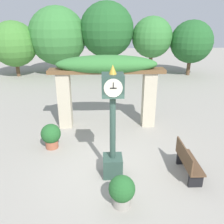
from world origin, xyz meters
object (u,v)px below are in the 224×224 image
object	(u,v)px
potted_plant_near_right	(51,135)
pedestal_clock	(113,127)
potted_plant_near_left	(122,191)
park_bench	(188,162)

from	to	relation	value
potted_plant_near_right	pedestal_clock	bearing A→B (deg)	-38.10
potted_plant_near_left	pedestal_clock	bearing A→B (deg)	97.93
potted_plant_near_left	park_bench	bearing A→B (deg)	30.12
potted_plant_near_left	park_bench	size ratio (longest dim) A/B	0.60
potted_plant_near_left	potted_plant_near_right	bearing A→B (deg)	128.22
potted_plant_near_right	park_bench	size ratio (longest dim) A/B	0.65
potted_plant_near_right	park_bench	distance (m)	4.49
pedestal_clock	park_bench	size ratio (longest dim) A/B	2.36
pedestal_clock	potted_plant_near_left	distance (m)	1.63
potted_plant_near_left	potted_plant_near_right	xyz separation A→B (m)	(-2.21, 2.81, 0.05)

